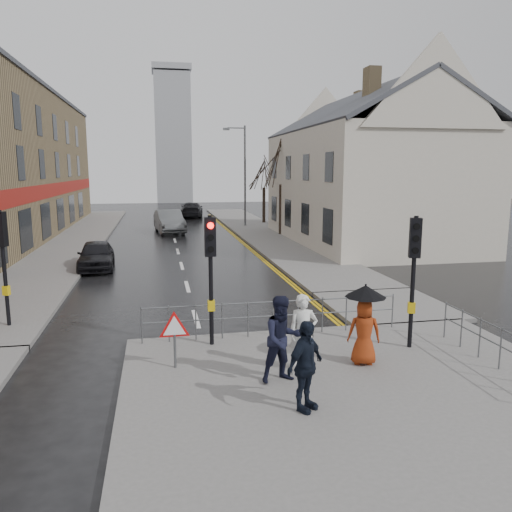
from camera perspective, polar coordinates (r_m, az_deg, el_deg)
name	(u,v)px	position (r m, az deg, el deg)	size (l,w,h in m)	color
ground	(205,352)	(13.21, -5.84, -10.90)	(120.00, 120.00, 0.00)	black
near_pavement	(370,400)	(10.75, 12.87, -15.74)	(10.00, 9.00, 0.14)	#605E5B
left_pavement	(77,238)	(36.02, -19.77, 1.93)	(4.00, 44.00, 0.14)	#605E5B
right_pavement	(258,230)	(38.35, 0.28, 2.96)	(4.00, 40.00, 0.14)	#605E5B
pavement_bridge_right	(387,306)	(17.70, 14.70, -5.54)	(4.00, 4.20, 0.14)	#605E5B
building_right_cream	(365,168)	(33.02, 12.32, 9.82)	(9.00, 16.40, 10.10)	#BCB5A4
church_tower	(173,139)	(74.48, -9.46, 13.05)	(5.00, 5.00, 18.00)	gray
traffic_signal_near_left	(211,257)	(12.77, -5.22, -0.17)	(0.28, 0.27, 3.40)	black
traffic_signal_near_right	(414,259)	(13.13, 17.62, -0.31)	(0.34, 0.33, 3.40)	black
traffic_signal_far_left	(3,248)	(16.09, -26.98, 0.87)	(0.34, 0.33, 3.40)	black
guard_railing_front	(273,310)	(13.80, 1.99, -6.18)	(7.14, 0.04, 1.00)	#595B5E
guard_railing_side	(501,340)	(12.80, 26.22, -8.59)	(0.04, 4.54, 1.00)	#595B5E
warning_sign	(174,330)	(11.69, -9.31, -8.37)	(0.80, 0.07, 1.35)	#595B5E
street_lamp	(243,169)	(40.90, -1.52, 9.89)	(1.83, 0.25, 8.00)	#595B5E
tree_near	(281,163)	(35.38, 2.89, 10.59)	(2.40, 2.40, 6.58)	black
tree_far	(264,173)	(43.28, 0.92, 9.52)	(2.40, 2.40, 5.64)	black
pedestrian_a	(303,333)	(11.44, 5.42, -8.76)	(0.65, 0.42, 1.77)	silver
pedestrian_b	(283,339)	(10.84, 3.06, -9.46)	(0.92, 0.72, 1.90)	black
pedestrian_with_umbrella	(365,320)	(11.99, 12.30, -7.12)	(0.96, 0.96, 1.90)	maroon
pedestrian_d	(305,366)	(9.66, 5.65, -12.40)	(1.03, 0.43, 1.76)	black
car_parked	(96,255)	(24.81, -17.79, 0.11)	(1.60, 3.97, 1.35)	black
car_mid	(169,221)	(37.99, -9.88, 3.91)	(1.77, 5.07, 1.67)	#515457
car_far	(192,210)	(49.92, -7.34, 5.26)	(2.10, 5.15, 1.50)	black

